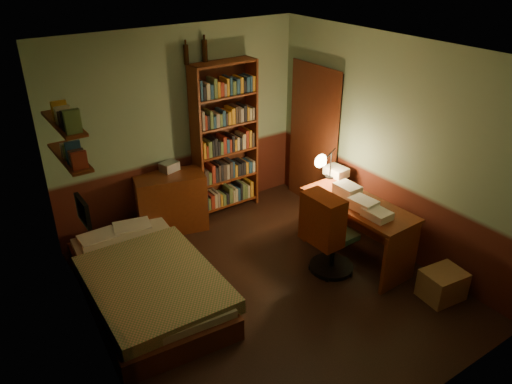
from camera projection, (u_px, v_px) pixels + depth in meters
floor at (268, 287)px, 5.65m from camera, size 3.50×4.00×0.02m
ceiling at (272, 52)px, 4.45m from camera, size 3.50×4.00×0.02m
wall_back at (180, 128)px, 6.53m from camera, size 3.50×0.02×2.60m
wall_left at (99, 236)px, 4.17m from camera, size 0.02×4.00×2.60m
wall_right at (390, 147)px, 5.93m from camera, size 0.02×4.00×2.60m
wall_front at (434, 286)px, 3.57m from camera, size 3.50×0.02×2.60m
doorway at (315, 139)px, 7.01m from camera, size 0.06×0.90×2.00m
door_trim at (313, 139)px, 6.99m from camera, size 0.02×0.98×2.08m
bed at (145, 271)px, 5.36m from camera, size 1.35×2.29×0.66m
dresser at (171, 202)px, 6.60m from camera, size 0.97×0.65×0.79m
mini_stereo at (169, 166)px, 6.52m from camera, size 0.26×0.23×0.12m
bookshelf at (225, 140)px, 6.81m from camera, size 0.91×0.30×2.12m
bottle_left at (186, 55)px, 6.12m from camera, size 0.07×0.07×0.24m
bottle_right at (205, 51)px, 6.25m from camera, size 0.08×0.08×0.27m
desk at (356, 230)px, 6.00m from camera, size 0.65×1.44×0.76m
paper_stack at (336, 171)px, 6.47m from camera, size 0.23×0.30×0.11m
desk_lamp at (331, 158)px, 6.32m from camera, size 0.19×0.19×0.55m
office_chair at (334, 239)px, 5.75m from camera, size 0.44×0.39×0.85m
red_jacket at (317, 181)px, 5.48m from camera, size 0.33×0.52×0.58m
wall_shelf_lower at (70, 157)px, 4.90m from camera, size 0.20×0.90×0.03m
wall_shelf_upper at (63, 123)px, 4.74m from camera, size 0.20×0.90×0.03m
framed_picture at (83, 211)px, 4.65m from camera, size 0.04×0.32×0.26m
cardboard_box_a at (442, 285)px, 5.41m from camera, size 0.48×0.40×0.33m
cardboard_box_b at (443, 282)px, 5.53m from camera, size 0.35×0.29×0.24m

